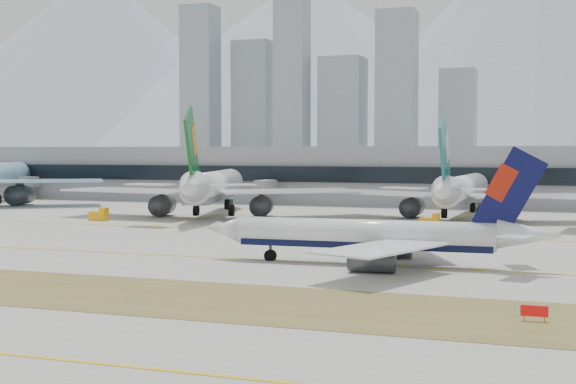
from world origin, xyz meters
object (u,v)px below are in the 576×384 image
at_px(widebody_eva, 213,188).
at_px(taxiing_airliner, 376,236).
at_px(terminal, 379,174).
at_px(widebody_cathay, 461,192).

bearing_deg(widebody_eva, taxiing_airliner, -155.16).
bearing_deg(terminal, taxiing_airliner, -77.24).
xyz_separation_m(widebody_eva, terminal, (22.66, 59.22, 1.51)).
bearing_deg(widebody_cathay, terminal, 31.47).
relative_size(taxiing_airliner, widebody_cathay, 0.75).
bearing_deg(terminal, widebody_eva, -110.94).
height_order(widebody_eva, widebody_cathay, widebody_eva).
bearing_deg(widebody_cathay, taxiing_airliner, -179.70).
height_order(taxiing_airliner, terminal, terminal).
distance_m(taxiing_airliner, widebody_eva, 77.98).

